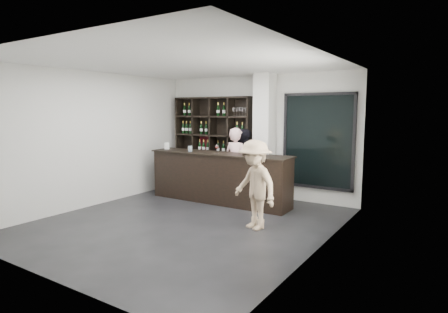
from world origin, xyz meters
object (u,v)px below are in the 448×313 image
Objects in this scene: customer at (255,185)px; tasting_counter at (219,178)px; taster_pink at (236,164)px; taster_black at (242,164)px; wine_shelf at (213,144)px.

tasting_counter is at bearing 165.08° from customer.
taster_black is (0.05, 0.18, -0.02)m from taster_pink.
taster_pink reaches higher than taster_black.
taster_black is 2.26m from customer.
taster_pink is 1.02× the size of taster_black.
wine_shelf is 0.70× the size of tasting_counter.
taster_pink reaches higher than tasting_counter.
wine_shelf is at bearing 130.10° from tasting_counter.
tasting_counter is (0.80, -0.93, -0.64)m from wine_shelf.
tasting_counter is 0.53m from taster_pink.
taster_black is at bearing 149.14° from customer.
wine_shelf is 1.43× the size of taster_pink.
wine_shelf is 3.24m from customer.
taster_black is 1.05× the size of customer.
wine_shelf is 1.16m from taster_black.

